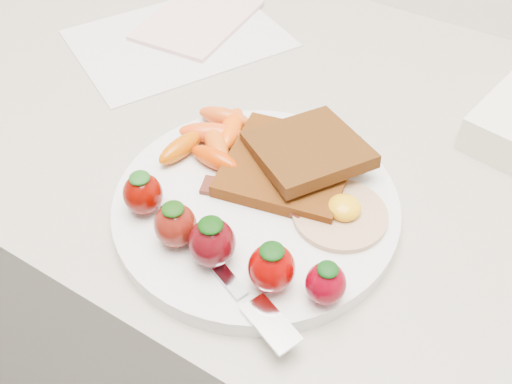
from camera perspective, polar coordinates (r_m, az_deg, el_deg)
The scene contains 11 objects.
counter at distance 0.99m, azimuth 4.78°, elevation -14.44°, with size 2.00×0.60×0.90m, color gray.
plate at distance 0.54m, azimuth 0.00°, elevation -1.39°, with size 0.27×0.27×0.02m, color silver.
toast_lower at distance 0.56m, azimuth 3.24°, elevation 2.65°, with size 0.12×0.12×0.01m, color #351803.
toast_upper at distance 0.56m, azimuth 5.20°, elevation 4.27°, with size 0.10×0.10×0.01m, color black.
fried_egg at distance 0.52m, azimuth 8.50°, elevation -2.04°, with size 0.11×0.11×0.02m.
bacon_strips at distance 0.54m, azimuth 0.32°, elevation 0.42°, with size 0.11×0.08×0.01m.
baby_carrots at distance 0.59m, azimuth -4.23°, elevation 5.49°, with size 0.09×0.12×0.02m.
strawberries at distance 0.48m, azimuth -3.75°, elevation -4.78°, with size 0.22×0.05×0.05m.
fork at distance 0.47m, azimuth -2.50°, elevation -8.78°, with size 0.18×0.08×0.00m.
paper_sheet at distance 0.80m, azimuth -7.75°, elevation 14.97°, with size 0.20×0.27×0.00m, color silver.
notepad at distance 0.83m, azimuth -5.79°, elevation 16.78°, with size 0.12×0.17×0.01m, color beige.
Camera 1 is at (0.19, 1.25, 1.31)m, focal length 40.00 mm.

